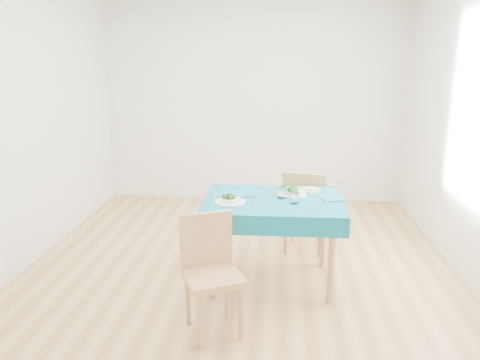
# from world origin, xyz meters

# --- Properties ---
(room_shell) EXTENTS (4.02, 4.52, 2.73)m
(room_shell) POSITION_xyz_m (0.00, 0.00, 1.35)
(room_shell) COLOR olive
(room_shell) RESTS_ON ground
(table) EXTENTS (1.15, 0.88, 0.76)m
(table) POSITION_xyz_m (0.30, -0.27, 0.38)
(table) COLOR #0A586C
(table) RESTS_ON ground
(chair_near) EXTENTS (0.52, 0.54, 0.96)m
(chair_near) POSITION_xyz_m (-0.10, -1.09, 0.48)
(chair_near) COLOR #A77C4E
(chair_near) RESTS_ON ground
(chair_far) EXTENTS (0.52, 0.55, 1.05)m
(chair_far) POSITION_xyz_m (0.64, 0.49, 0.53)
(chair_far) COLOR #A77C4E
(chair_far) RESTS_ON ground
(bowl_near) EXTENTS (0.25, 0.25, 0.08)m
(bowl_near) POSITION_xyz_m (-0.05, -0.39, 0.80)
(bowl_near) COLOR white
(bowl_near) RESTS_ON table
(bowl_far) EXTENTS (0.24, 0.24, 0.07)m
(bowl_far) POSITION_xyz_m (0.47, -0.13, 0.79)
(bowl_far) COLOR white
(bowl_far) RESTS_ON table
(fork_near) EXTENTS (0.03, 0.18, 0.00)m
(fork_near) POSITION_xyz_m (-0.16, -0.34, 0.76)
(fork_near) COLOR silver
(fork_near) RESTS_ON table
(knife_near) EXTENTS (0.06, 0.21, 0.00)m
(knife_near) POSITION_xyz_m (0.16, -0.38, 0.76)
(knife_near) COLOR silver
(knife_near) RESTS_ON table
(fork_far) EXTENTS (0.09, 0.19, 0.00)m
(fork_far) POSITION_xyz_m (0.32, -0.08, 0.76)
(fork_far) COLOR silver
(fork_far) RESTS_ON table
(knife_far) EXTENTS (0.05, 0.21, 0.00)m
(knife_far) POSITION_xyz_m (0.69, -0.28, 0.76)
(knife_far) COLOR silver
(knife_far) RESTS_ON table
(napkin_near) EXTENTS (0.23, 0.21, 0.01)m
(napkin_near) POSITION_xyz_m (0.03, -0.19, 0.76)
(napkin_near) COLOR #0E6378
(napkin_near) RESTS_ON table
(napkin_far) EXTENTS (0.22, 0.18, 0.01)m
(napkin_far) POSITION_xyz_m (0.81, -0.24, 0.76)
(napkin_far) COLOR #0E6378
(napkin_far) RESTS_ON table
(tumbler_center) EXTENTS (0.08, 0.08, 0.10)m
(tumbler_center) POSITION_xyz_m (0.38, -0.22, 0.81)
(tumbler_center) COLOR white
(tumbler_center) RESTS_ON table
(tumbler_side) EXTENTS (0.07, 0.07, 0.09)m
(tumbler_side) POSITION_xyz_m (0.48, -0.37, 0.80)
(tumbler_side) COLOR white
(tumbler_side) RESTS_ON table
(side_plate) EXTENTS (0.21, 0.21, 0.01)m
(side_plate) POSITION_xyz_m (0.62, 0.03, 0.76)
(side_plate) COLOR #C5DB6B
(side_plate) RESTS_ON table
(bread_slice) EXTENTS (0.09, 0.09, 0.01)m
(bread_slice) POSITION_xyz_m (0.62, 0.03, 0.77)
(bread_slice) COLOR beige
(bread_slice) RESTS_ON side_plate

